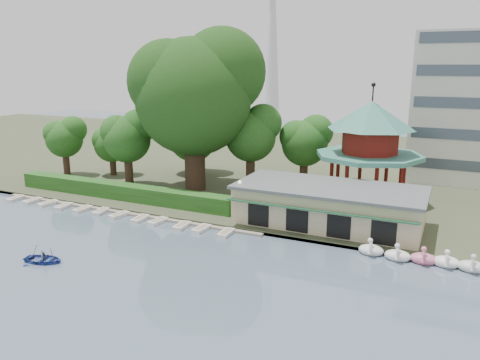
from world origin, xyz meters
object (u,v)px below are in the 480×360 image
Objects in this scene: boathouse at (329,205)px; rowboat_with_passengers at (43,257)px; big_tree at (196,89)px; pavilion at (370,141)px; dock at (124,211)px.

rowboat_with_passengers is (-19.38, -18.57, -1.88)m from boathouse.
pavilion is at bearing 10.26° from big_tree.
boathouse is 3.52× the size of rowboat_with_passengers.
big_tree is at bearing -169.74° from pavilion.
big_tree reaches higher than boathouse.
dock is 1.68× the size of big_tree.
boathouse is 26.90m from rowboat_with_passengers.
pavilion reaches higher than rowboat_with_passengers.
dock is 14.05m from rowboat_with_passengers.
big_tree reaches higher than rowboat_with_passengers.
dock is 29.14m from pavilion.
big_tree is (3.20, 11.04, 13.08)m from dock.
pavilion reaches higher than boathouse.
big_tree reaches higher than dock.
boathouse is at bearing -18.42° from big_tree.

